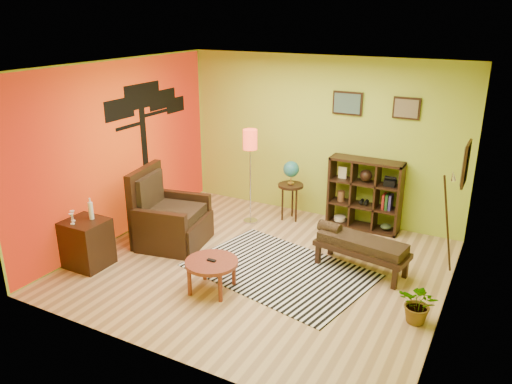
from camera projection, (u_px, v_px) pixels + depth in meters
The scene contains 11 objects.
ground at pixel (260, 266), 7.20m from camera, with size 5.00×5.00×0.00m, color tan.
room_shell at pixel (254, 144), 6.64m from camera, with size 5.04×4.54×2.82m.
zebra_rug at pixel (279, 270), 7.07m from camera, with size 2.45×1.65×0.01m, color white.
coffee_table at pixel (212, 265), 6.46m from camera, with size 0.69×0.69×0.45m.
armchair at pixel (168, 221), 7.81m from camera, with size 1.16×1.16×1.21m.
side_cabinet at pixel (87, 243), 7.12m from camera, with size 0.59×0.54×1.01m.
floor_lamp at pixel (250, 148), 8.27m from camera, with size 0.25×0.25×1.64m.
globe_table at pixel (291, 176), 8.54m from camera, with size 0.44×0.44×1.07m.
cube_shelf at pixel (365, 195), 8.27m from camera, with size 1.20×0.35×1.20m.
bench at pixel (359, 245), 6.97m from camera, with size 1.37×0.67×0.61m.
potted_plant at pixel (419, 308), 5.84m from camera, with size 0.45×0.50×0.39m, color #26661E.
Camera 1 is at (2.97, -5.67, 3.46)m, focal length 35.00 mm.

